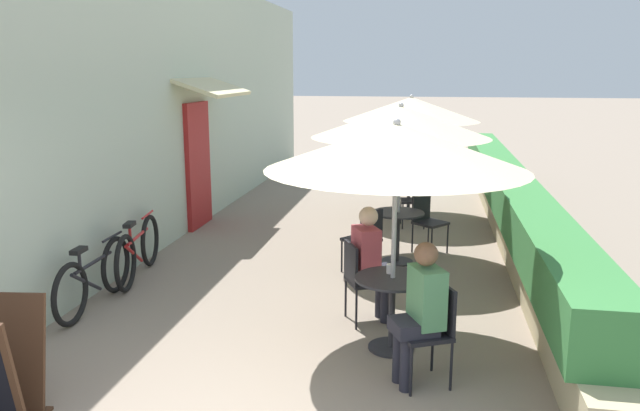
% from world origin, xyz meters
% --- Properties ---
extents(cafe_facade_wall, '(0.98, 14.09, 4.20)m').
position_xyz_m(cafe_facade_wall, '(-2.54, 6.91, 2.09)').
color(cafe_facade_wall, '#B2C1AD').
rests_on(cafe_facade_wall, ground_plane).
extents(planter_hedge, '(0.60, 13.09, 1.01)m').
position_xyz_m(planter_hedge, '(2.75, 6.94, 0.54)').
color(planter_hedge, tan).
rests_on(planter_hedge, ground_plane).
extents(patio_table_near, '(0.72, 0.72, 0.72)m').
position_xyz_m(patio_table_near, '(1.15, 2.03, 0.50)').
color(patio_table_near, '#28282D').
rests_on(patio_table_near, ground_plane).
extents(patio_umbrella_near, '(2.39, 2.39, 2.20)m').
position_xyz_m(patio_umbrella_near, '(1.15, 2.03, 1.95)').
color(patio_umbrella_near, '#B7B7BC').
rests_on(patio_umbrella_near, ground_plane).
extents(cafe_chair_near_left, '(0.53, 0.53, 0.87)m').
position_xyz_m(cafe_chair_near_left, '(0.78, 2.63, 0.52)').
color(cafe_chair_near_left, black).
rests_on(cafe_chair_near_left, ground_plane).
extents(seated_patron_near_left, '(0.50, 0.46, 1.25)m').
position_xyz_m(seated_patron_near_left, '(0.88, 2.68, 0.69)').
color(seated_patron_near_left, '#23232D').
rests_on(seated_patron_near_left, ground_plane).
extents(cafe_chair_near_right, '(0.53, 0.53, 0.87)m').
position_xyz_m(cafe_chair_near_right, '(1.52, 1.44, 0.52)').
color(cafe_chair_near_right, black).
rests_on(cafe_chair_near_right, ground_plane).
extents(seated_patron_near_right, '(0.50, 0.46, 1.25)m').
position_xyz_m(seated_patron_near_right, '(1.41, 1.39, 0.69)').
color(seated_patron_near_right, '#23232D').
rests_on(seated_patron_near_right, ground_plane).
extents(coffee_cup_near, '(0.07, 0.07, 0.09)m').
position_xyz_m(coffee_cup_near, '(1.11, 2.15, 0.76)').
color(coffee_cup_near, white).
rests_on(coffee_cup_near, patio_table_near).
extents(patio_table_mid, '(0.72, 0.72, 0.72)m').
position_xyz_m(patio_table_mid, '(1.06, 4.81, 0.50)').
color(patio_table_mid, '#28282D').
rests_on(patio_table_mid, ground_plane).
extents(patio_umbrella_mid, '(2.39, 2.39, 2.20)m').
position_xyz_m(patio_umbrella_mid, '(1.06, 4.81, 1.95)').
color(patio_umbrella_mid, '#B7B7BC').
rests_on(patio_umbrella_mid, ground_plane).
extents(cafe_chair_mid_left, '(0.56, 0.56, 0.87)m').
position_xyz_m(cafe_chair_mid_left, '(0.67, 4.23, 0.52)').
color(cafe_chair_mid_left, black).
rests_on(cafe_chair_mid_left, ground_plane).
extents(cafe_chair_mid_right, '(0.56, 0.56, 0.87)m').
position_xyz_m(cafe_chair_mid_right, '(1.44, 5.40, 0.52)').
color(cafe_chair_mid_right, black).
rests_on(cafe_chair_mid_right, ground_plane).
extents(patio_table_far, '(0.72, 0.72, 0.72)m').
position_xyz_m(patio_table_far, '(1.11, 7.58, 0.50)').
color(patio_table_far, '#28282D').
rests_on(patio_table_far, ground_plane).
extents(patio_umbrella_far, '(2.39, 2.39, 2.20)m').
position_xyz_m(patio_umbrella_far, '(1.11, 7.58, 1.95)').
color(patio_umbrella_far, '#B7B7BC').
rests_on(patio_umbrella_far, ground_plane).
extents(cafe_chair_far_left, '(0.45, 0.45, 0.87)m').
position_xyz_m(cafe_chair_far_left, '(1.28, 6.90, 0.52)').
color(cafe_chair_far_left, black).
rests_on(cafe_chair_far_left, ground_plane).
extents(cafe_chair_far_right, '(0.45, 0.45, 0.87)m').
position_xyz_m(cafe_chair_far_right, '(0.94, 8.26, 0.52)').
color(cafe_chair_far_right, black).
rests_on(cafe_chair_far_right, ground_plane).
extents(coffee_cup_far, '(0.07, 0.07, 0.09)m').
position_xyz_m(coffee_cup_far, '(1.09, 7.66, 0.76)').
color(coffee_cup_far, '#B73D3D').
rests_on(coffee_cup_far, patio_table_far).
extents(bicycle_leaning, '(0.12, 1.71, 0.77)m').
position_xyz_m(bicycle_leaning, '(-2.20, 2.53, 0.35)').
color(bicycle_leaning, black).
rests_on(bicycle_leaning, ground_plane).
extents(bicycle_second, '(0.33, 1.72, 0.80)m').
position_xyz_m(bicycle_second, '(-2.18, 3.59, 0.37)').
color(bicycle_second, black).
rests_on(bicycle_second, ground_plane).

